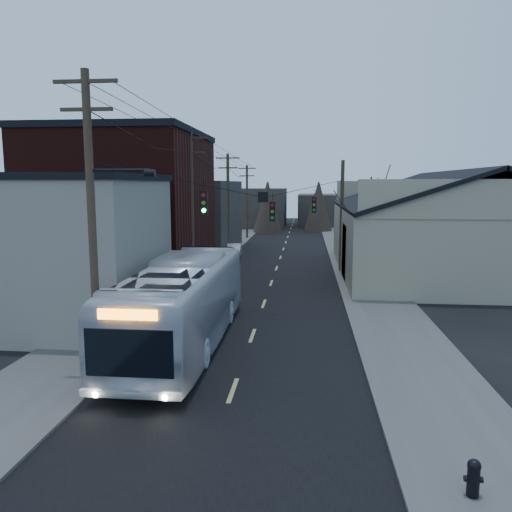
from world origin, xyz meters
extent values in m
plane|color=black|center=(0.00, 0.00, 0.00)|extent=(160.00, 160.00, 0.00)
cube|color=black|center=(0.00, 30.00, 0.01)|extent=(9.00, 110.00, 0.02)
cube|color=#474744|center=(-6.50, 30.00, 0.06)|extent=(4.00, 110.00, 0.12)
cube|color=#474744|center=(6.50, 30.00, 0.06)|extent=(4.00, 110.00, 0.12)
cube|color=gray|center=(-9.00, 9.00, 3.50)|extent=(8.00, 8.00, 7.00)
cube|color=black|center=(-10.00, 20.00, 5.00)|extent=(10.00, 12.00, 10.00)
cube|color=#332E29|center=(-9.50, 36.00, 3.50)|extent=(9.00, 14.00, 7.00)
cube|color=gray|center=(13.00, 25.00, 2.50)|extent=(16.00, 20.00, 5.00)
cube|color=black|center=(9.00, 25.00, 6.30)|extent=(8.16, 20.60, 2.86)
cube|color=black|center=(17.00, 25.00, 6.30)|extent=(8.16, 20.60, 2.86)
cube|color=#332E29|center=(-6.00, 65.00, 3.00)|extent=(10.00, 12.00, 6.00)
cube|color=#332E29|center=(7.00, 70.00, 2.50)|extent=(12.00, 14.00, 5.00)
cone|color=black|center=(6.50, 20.00, 3.60)|extent=(0.40, 0.40, 7.20)
cylinder|color=#382B1E|center=(-5.00, 3.00, 5.25)|extent=(0.28, 0.28, 10.50)
cube|color=#382B1E|center=(-5.00, 3.00, 10.10)|extent=(2.20, 0.12, 0.12)
cylinder|color=#382B1E|center=(-5.00, 18.00, 5.00)|extent=(0.28, 0.28, 10.00)
cube|color=#382B1E|center=(-5.00, 18.00, 9.60)|extent=(2.20, 0.12, 0.12)
cylinder|color=#382B1E|center=(-5.00, 33.00, 4.75)|extent=(0.28, 0.28, 9.50)
cube|color=#382B1E|center=(-5.00, 33.00, 9.10)|extent=(2.20, 0.12, 0.12)
cylinder|color=#382B1E|center=(-5.00, 48.00, 4.50)|extent=(0.28, 0.28, 9.00)
cube|color=#382B1E|center=(-5.00, 48.00, 8.60)|extent=(2.20, 0.12, 0.12)
cylinder|color=#382B1E|center=(5.00, 25.00, 4.25)|extent=(0.28, 0.28, 8.50)
cube|color=black|center=(-2.00, 7.50, 5.95)|extent=(0.28, 0.20, 1.00)
cube|color=black|center=(0.60, 12.00, 5.35)|extent=(0.28, 0.20, 1.00)
cube|color=black|center=(2.80, 18.00, 5.45)|extent=(0.28, 0.20, 1.00)
imported|color=silver|center=(-2.73, 6.47, 1.82)|extent=(3.08, 13.09, 3.64)
imported|color=#9B9DA2|center=(-4.30, 31.88, 0.61)|extent=(1.54, 3.81, 1.23)
cylinder|color=black|center=(5.96, -3.18, 0.45)|extent=(0.26, 0.26, 0.66)
sphere|color=black|center=(5.96, -3.18, 0.81)|extent=(0.29, 0.29, 0.29)
cylinder|color=black|center=(5.96, -3.18, 0.51)|extent=(0.39, 0.15, 0.13)
camera|label=1|loc=(2.33, -13.43, 6.76)|focal=35.00mm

